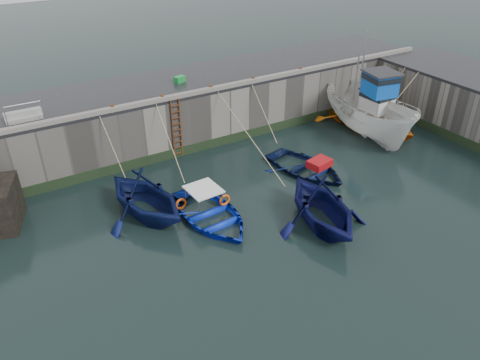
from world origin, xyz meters
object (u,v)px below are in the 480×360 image
ladder (177,129)px  fish_crate (180,79)px  boat_near_blue (211,219)px  boat_far_white (369,114)px  boat_near_blacktrim (320,224)px  boat_near_navy (305,172)px  boat_near_white (147,215)px  bollard_b (162,98)px  bollard_c (211,88)px  boat_far_orange (367,117)px  bollard_e (300,70)px  bollard_a (113,108)px  bollard_d (253,79)px

ladder → fish_crate: fish_crate is taller
boat_near_blue → boat_far_white: boat_far_white is taller
boat_near_blacktrim → boat_near_navy: bearing=71.4°
boat_near_navy → boat_near_blue: bearing=178.6°
boat_near_white → fish_crate: (4.75, 6.43, 3.32)m
boat_near_white → boat_far_white: boat_far_white is taller
boat_near_blue → bollard_b: 7.01m
boat_far_white → bollard_c: bearing=168.7°
boat_near_blacktrim → bollard_c: 9.42m
ladder → boat_far_orange: boat_far_orange is taller
boat_far_white → fish_crate: boat_far_white is taller
boat_near_navy → boat_far_orange: bearing=9.8°
ladder → boat_near_navy: ladder is taller
ladder → fish_crate: size_ratio=5.46×
boat_near_blacktrim → fish_crate: bearing=107.9°
boat_near_blue → bollard_c: bollard_c is taller
bollard_e → bollard_a: bearing=180.0°
boat_near_navy → bollard_e: bollard_e is taller
fish_crate → bollard_d: fish_crate is taller
ladder → boat_near_blue: bearing=-101.6°
ladder → bollard_d: 5.11m
bollard_c → bollard_d: (2.60, 0.00, 0.00)m
boat_near_white → boat_near_navy: boat_near_white is taller
boat_far_orange → ladder: bearing=167.4°
ladder → boat_near_blacktrim: 9.00m
bollard_a → bollard_c: size_ratio=1.00×
boat_near_blue → boat_near_white: bearing=138.9°
fish_crate → bollard_c: (0.84, -1.98, -0.02)m
bollard_b → bollard_d: 5.30m
boat_near_blacktrim → bollard_b: bearing=120.7°
boat_far_orange → boat_near_blue: bearing=-166.0°
boat_near_white → bollard_e: bearing=6.5°
boat_near_navy → bollard_d: bearing=77.5°
bollard_b → bollard_e: bearing=0.0°
boat_far_white → bollard_e: boat_far_white is taller
bollard_a → bollard_c: bearing=0.0°
boat_near_navy → bollard_c: bollard_c is taller
fish_crate → bollard_e: 6.93m
ladder → boat_near_white: size_ratio=0.68×
bollard_c → boat_near_white: bearing=-141.5°
boat_near_blue → bollard_a: bearing=103.0°
fish_crate → bollard_c: bearing=-85.3°
boat_near_blacktrim → bollard_b: 9.90m
boat_near_blue → bollard_b: size_ratio=16.62×
ladder → boat_near_blue: 6.14m
boat_near_blue → bollard_d: bearing=42.3°
boat_near_blue → bollard_e: size_ratio=16.62×
boat_near_blue → boat_far_orange: (12.70, 3.85, 0.45)m
boat_far_orange → bollard_a: 14.96m
fish_crate → bollard_e: (6.64, -1.98, -0.02)m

